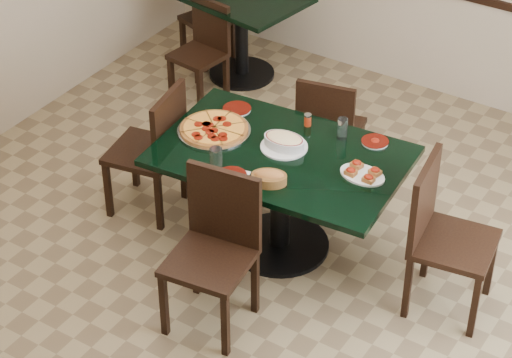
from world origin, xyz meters
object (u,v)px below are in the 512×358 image
Objects in this scene: bread_basket at (269,178)px; lasagna_casserole at (284,141)px; chair_far at (328,126)px; chair_left at (155,145)px; main_table at (281,177)px; back_chair_left at (213,16)px; back_chair_near at (204,46)px; back_table at (241,19)px; chair_near at (216,241)px; pepperoni_pizza at (214,129)px; bruschetta_platter at (362,173)px; chair_right at (440,229)px.

lasagna_casserole is at bearing 82.78° from bread_basket.
chair_far is 1.15m from bread_basket.
main_table is at bearing 86.13° from chair_left.
back_chair_near is at bearing 45.86° from back_chair_left.
chair_near reaches higher than back_table.
main_table is 0.39m from bread_basket.
pepperoni_pizza is at bearing 51.09° from chair_far.
main_table is 1.68× the size of chair_left.
back_chair_near reaches higher than back_table.
bruschetta_platter is (1.03, 0.08, 0.01)m from pepperoni_pizza.
chair_right is (2.53, -1.70, 0.04)m from back_table.
chair_far is at bearing 86.25° from chair_near.
bread_basket is (1.90, -2.14, 0.35)m from back_chair_left.
chair_far reaches higher than bread_basket.
chair_far is (1.37, -0.98, -0.03)m from back_table.
bruschetta_platter is at bearing -24.55° from back_chair_near.
lasagna_casserole is at bearing 84.56° from chair_near.
chair_far is at bearing -26.77° from back_table.
chair_right is at bearing 136.11° from chair_far.
chair_near is 0.84m from lasagna_casserole.
chair_right reaches higher than chair_near.
chair_near is (0.10, -1.53, 0.07)m from chair_far.
back_chair_left is 2.28m from pepperoni_pizza.
lasagna_casserole is at bearing -40.84° from back_table.
back_chair_left is at bearing 178.36° from back_table.
chair_right is 3.88× the size of bread_basket.
bread_basket is (0.12, -0.37, -0.01)m from lasagna_casserole.
lasagna_casserole reaches higher than back_chair_near.
chair_far is 1.09× the size of back_chair_near.
back_chair_left is (-1.79, 1.83, -0.13)m from main_table.
chair_right is at bearing -1.44° from main_table.
chair_near is at bearing -91.31° from lasagna_casserole.
main_table is 3.39× the size of pepperoni_pizza.
lasagna_casserole is (-1.09, 0.00, 0.23)m from chair_right.
back_chair_near is at bearing 127.54° from pepperoni_pizza.
chair_left is 3.71× the size of bread_basket.
bread_basket is (1.02, -0.20, 0.25)m from chair_left.
pepperoni_pizza is (-0.50, -0.02, 0.20)m from main_table.
main_table is 0.74m from chair_near.
pepperoni_pizza is (-0.51, 0.72, 0.21)m from chair_near.
back_chair_near reaches higher than bruschetta_platter.
chair_far is 0.89× the size of chair_near.
pepperoni_pizza is at bearing 53.70° from back_chair_left.
back_table is 1.16× the size of chair_left.
back_table is at bearing 126.84° from lasagna_casserole.
chair_far is 1.37m from chair_right.
bread_basket is (0.60, -0.29, 0.02)m from pepperoni_pizza.
chair_left reaches higher than chair_far.
main_table is at bearing -33.88° from back_chair_near.
pepperoni_pizza is (0.42, 0.09, 0.23)m from chair_left.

